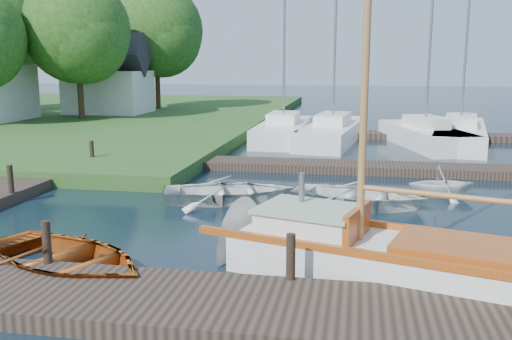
% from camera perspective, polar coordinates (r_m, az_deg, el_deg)
% --- Properties ---
extents(ground, '(160.00, 160.00, 0.00)m').
position_cam_1_polar(ground, '(14.92, 0.00, -4.53)').
color(ground, black).
rests_on(ground, ground).
extents(near_dock, '(18.00, 2.20, 0.30)m').
position_cam_1_polar(near_dock, '(9.36, -6.71, -13.25)').
color(near_dock, black).
rests_on(near_dock, ground).
extents(left_dock, '(2.20, 18.00, 0.30)m').
position_cam_1_polar(left_dock, '(19.67, -22.47, -1.14)').
color(left_dock, black).
rests_on(left_dock, ground).
extents(far_dock, '(14.00, 1.60, 0.30)m').
position_cam_1_polar(far_dock, '(21.02, 8.54, 0.30)').
color(far_dock, black).
rests_on(far_dock, ground).
extents(pontoon, '(30.00, 1.60, 0.30)m').
position_cam_1_polar(pontoon, '(31.30, 23.93, 2.94)').
color(pontoon, black).
rests_on(pontoon, ground).
extents(mooring_post_1, '(0.16, 0.16, 0.80)m').
position_cam_1_polar(mooring_post_1, '(11.20, -20.20, -6.77)').
color(mooring_post_1, black).
rests_on(mooring_post_1, near_dock).
extents(mooring_post_2, '(0.16, 0.16, 0.80)m').
position_cam_1_polar(mooring_post_2, '(9.78, 3.49, -8.65)').
color(mooring_post_2, black).
rests_on(mooring_post_2, near_dock).
extents(mooring_post_4, '(0.16, 0.16, 0.80)m').
position_cam_1_polar(mooring_post_4, '(17.39, -23.34, -0.85)').
color(mooring_post_4, black).
rests_on(mooring_post_4, left_dock).
extents(mooring_post_5, '(0.16, 0.16, 0.80)m').
position_cam_1_polar(mooring_post_5, '(21.66, -16.10, 1.78)').
color(mooring_post_5, black).
rests_on(mooring_post_5, left_dock).
extents(sailboat, '(7.41, 3.93, 9.83)m').
position_cam_1_polar(sailboat, '(10.92, 12.09, -8.74)').
color(sailboat, silver).
rests_on(sailboat, ground).
extents(dinghy, '(4.65, 4.10, 0.80)m').
position_cam_1_polar(dinghy, '(11.45, -18.60, -7.86)').
color(dinghy, '#8C380F').
rests_on(dinghy, ground).
extents(tender_a, '(4.31, 3.56, 0.77)m').
position_cam_1_polar(tender_a, '(16.28, -2.68, -1.83)').
color(tender_a, silver).
rests_on(tender_a, ground).
extents(tender_c, '(4.15, 3.32, 0.77)m').
position_cam_1_polar(tender_c, '(16.01, 10.21, -2.22)').
color(tender_c, silver).
rests_on(tender_c, ground).
extents(tender_d, '(2.26, 2.06, 1.03)m').
position_cam_1_polar(tender_d, '(17.63, 18.14, -0.95)').
color(tender_d, silver).
rests_on(tender_d, ground).
extents(marina_boat_0, '(2.25, 7.69, 10.83)m').
position_cam_1_polar(marina_boat_0, '(28.83, 2.76, 4.11)').
color(marina_boat_0, silver).
rests_on(marina_boat_0, ground).
extents(marina_boat_1, '(3.28, 9.00, 10.32)m').
position_cam_1_polar(marina_boat_1, '(28.50, 7.68, 3.93)').
color(marina_boat_1, silver).
rests_on(marina_boat_1, ground).
extents(marina_boat_2, '(4.11, 7.52, 10.40)m').
position_cam_1_polar(marina_boat_2, '(27.94, 16.55, 3.45)').
color(marina_boat_2, silver).
rests_on(marina_boat_2, ground).
extents(marina_boat_3, '(3.70, 9.27, 12.42)m').
position_cam_1_polar(marina_boat_3, '(29.12, 19.75, 3.56)').
color(marina_boat_3, silver).
rests_on(marina_boat_3, ground).
extents(house_c, '(5.25, 4.00, 5.28)m').
position_cam_1_polar(house_c, '(39.79, -14.54, 8.55)').
color(house_c, silver).
rests_on(house_c, shore).
extents(tree_3, '(6.41, 6.38, 8.74)m').
position_cam_1_polar(tree_3, '(36.26, -17.44, 13.32)').
color(tree_3, '#332114').
rests_on(tree_3, shore).
extents(tree_7, '(6.83, 6.83, 9.38)m').
position_cam_1_polar(tree_7, '(42.82, -9.95, 13.72)').
color(tree_7, '#332114').
rests_on(tree_7, shore).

